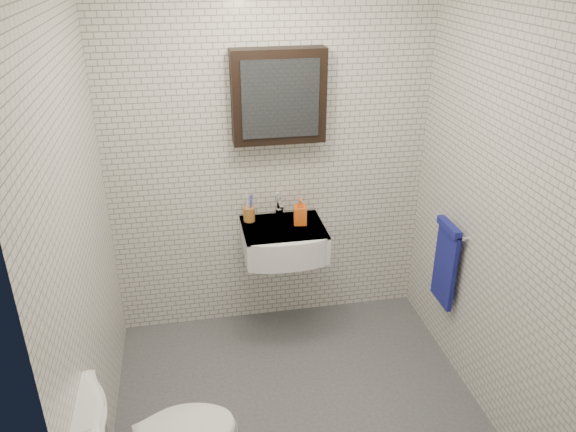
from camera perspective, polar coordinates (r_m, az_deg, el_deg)
The scene contains 8 objects.
ground at distance 3.65m, azimuth 1.05°, elevation -18.65°, with size 2.20×2.00×0.01m, color #45484C.
room_shell at distance 2.83m, azimuth 1.28°, elevation 3.02°, with size 2.22×2.02×2.51m.
washbasin at distance 3.80m, azimuth -0.36°, elevation -2.63°, with size 0.55×0.50×0.20m.
faucet at distance 3.90m, azimuth -0.89°, elevation 0.81°, with size 0.06×0.20×0.15m.
mirror_cabinet at distance 3.64m, azimuth -0.96°, elevation 12.04°, with size 0.60×0.15×0.60m.
towel_rail at distance 3.79m, azimuth 15.74°, elevation -4.34°, with size 0.09×0.30×0.58m.
toothbrush_cup at distance 3.86m, azimuth -3.98°, elevation 0.26°, with size 0.09×0.09×0.22m.
soap_bottle at distance 3.79m, azimuth 1.24°, elevation 0.53°, with size 0.09×0.09×0.19m, color orange.
Camera 1 is at (-0.55, -2.56, 2.56)m, focal length 35.00 mm.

